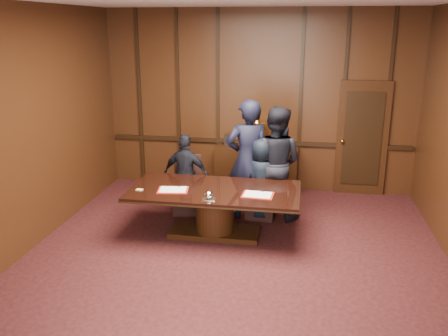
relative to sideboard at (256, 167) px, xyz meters
name	(u,v)px	position (x,y,z in m)	size (l,w,h in m)	color
room	(238,145)	(0.07, -3.12, 1.24)	(7.00, 7.04, 3.50)	black
sideboard	(256,167)	(0.00, 0.00, 0.00)	(1.60, 0.45, 1.54)	black
conference_table	(215,204)	(-0.42, -2.16, 0.02)	(2.62, 1.32, 0.76)	black
folder_left	(173,190)	(-1.04, -2.33, 0.28)	(0.50, 0.39, 0.02)	#AE1810
folder_right	(258,195)	(0.26, -2.33, 0.28)	(0.48, 0.36, 0.02)	#AE1810
inkstand	(209,196)	(-0.42, -2.61, 0.33)	(0.20, 0.14, 0.12)	white
notepad	(139,190)	(-1.54, -2.40, 0.28)	(0.10, 0.07, 0.01)	#D7B469
chair_left	(188,196)	(-1.07, -1.28, -0.19)	(0.55, 0.55, 0.99)	black
chair_right	(262,200)	(0.23, -1.28, -0.19)	(0.52, 0.52, 0.99)	black
signatory_left	(186,175)	(-1.07, -1.36, 0.22)	(0.83, 0.34, 1.41)	black
signatory_right	(262,179)	(0.23, -1.36, 0.22)	(0.69, 0.45, 1.40)	black
witness_left	(248,160)	(-0.01, -1.32, 0.53)	(0.74, 0.49, 2.03)	black
witness_right	(275,163)	(0.44, -1.22, 0.47)	(0.93, 0.72, 1.91)	black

